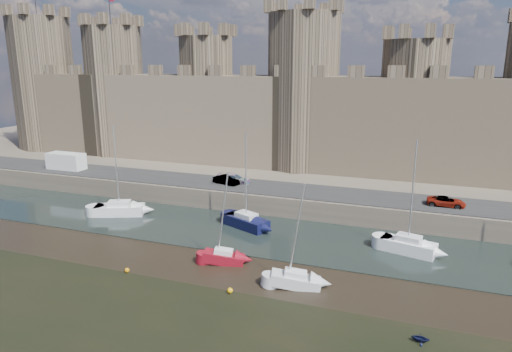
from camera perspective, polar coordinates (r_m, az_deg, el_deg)
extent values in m
cube|color=black|center=(51.98, -3.38, -6.75)|extent=(160.00, 12.00, 0.08)
cube|color=#4C443A|center=(84.65, 6.29, 2.17)|extent=(160.00, 60.00, 2.50)
cube|color=black|center=(60.06, 0.36, -1.35)|extent=(160.00, 7.00, 0.10)
cube|color=#42382B|center=(71.84, 4.15, 6.80)|extent=(100.00, 9.00, 14.00)
cylinder|color=#42382B|center=(96.27, -24.95, 10.35)|extent=(11.00, 11.00, 24.00)
cylinder|color=black|center=(96.77, -25.87, 18.92)|extent=(0.10, 0.10, 5.00)
cylinder|color=#42382B|center=(85.87, -17.14, 10.07)|extent=(10.00, 10.00, 22.00)
cylinder|color=black|center=(86.17, -17.81, 19.05)|extent=(0.10, 0.10, 5.00)
cube|color=maroon|center=(86.07, -17.62, 20.27)|extent=(1.00, 0.03, 0.60)
cylinder|color=#42382B|center=(76.53, -6.08, 9.45)|extent=(9.00, 9.00, 20.00)
cylinder|color=#42382B|center=(70.90, 5.79, 10.32)|extent=(11.00, 11.00, 23.00)
cylinder|color=#42382B|center=(68.89, 18.88, 7.88)|extent=(9.00, 9.00, 19.00)
imported|color=gray|center=(76.37, -23.51, 1.19)|extent=(3.45, 1.72, 1.13)
imported|color=gray|center=(61.29, -3.74, -0.51)|extent=(4.04, 2.35, 1.26)
imported|color=gray|center=(61.81, -2.77, -0.36)|extent=(4.65, 2.49, 1.28)
imported|color=gray|center=(56.20, 22.67, -2.97)|extent=(4.23, 2.03, 1.16)
cube|color=silver|center=(75.47, -22.64, 1.69)|extent=(5.87, 2.35, 2.56)
cube|color=silver|center=(59.13, -16.69, -4.09)|extent=(6.35, 4.37, 1.21)
cube|color=silver|center=(58.88, -16.75, -3.28)|extent=(3.04, 2.49, 0.55)
cylinder|color=silver|center=(57.72, -17.07, 1.15)|extent=(0.14, 0.14, 9.86)
cube|color=black|center=(52.40, -1.23, -5.81)|extent=(5.93, 4.17, 1.21)
cube|color=silver|center=(52.11, -1.23, -4.90)|extent=(2.85, 2.36, 0.55)
cylinder|color=silver|center=(50.80, -1.26, 0.09)|extent=(0.14, 0.14, 9.87)
cube|color=white|center=(48.14, 18.46, -8.37)|extent=(5.61, 3.29, 1.24)
cube|color=silver|center=(47.82, 18.54, -7.37)|extent=(2.62, 1.97, 0.56)
cylinder|color=silver|center=(46.35, 18.99, -1.85)|extent=(0.14, 0.14, 10.12)
cube|color=maroon|center=(43.78, -4.05, -10.23)|extent=(4.09, 2.46, 0.98)
cube|color=silver|center=(43.49, -4.06, -9.37)|extent=(1.92, 1.46, 0.44)
cylinder|color=silver|center=(42.14, -4.15, -4.66)|extent=(0.14, 0.14, 7.99)
cube|color=beige|center=(39.60, 4.95, -12.97)|extent=(4.48, 2.60, 0.99)
cube|color=silver|center=(39.28, 4.98, -12.04)|extent=(2.09, 1.56, 0.45)
cylinder|color=silver|center=(37.76, 5.10, -6.81)|extent=(0.14, 0.14, 8.10)
imported|color=black|center=(34.52, 19.87, -18.53)|extent=(1.29, 1.13, 0.64)
sphere|color=#BE7508|center=(43.56, -15.82, -11.26)|extent=(0.45, 0.45, 0.45)
sphere|color=#DC9A09|center=(38.62, -3.27, -14.10)|extent=(0.48, 0.48, 0.48)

